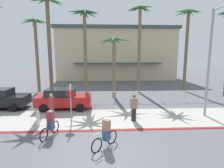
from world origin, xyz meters
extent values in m
plane|color=#5B5B60|center=(0.00, 10.00, 0.00)|extent=(80.00, 80.00, 0.00)
cube|color=#ADAAA0|center=(0.00, 4.20, 0.01)|extent=(44.00, 4.00, 0.02)
cube|color=maroon|center=(0.00, 2.20, 0.01)|extent=(44.00, 0.24, 0.03)
cube|color=beige|center=(2.52, 27.02, 4.31)|extent=(20.41, 10.04, 8.62)
cube|color=#384C47|center=(2.52, 27.02, 8.87)|extent=(21.01, 10.64, 0.50)
cube|color=#384C47|center=(2.52, 21.50, 3.00)|extent=(14.28, 1.20, 0.16)
cylinder|color=white|center=(0.00, 8.50, 1.00)|extent=(24.80, 0.08, 0.08)
cylinder|color=white|center=(-7.89, 8.50, 0.50)|extent=(0.08, 0.08, 1.00)
cylinder|color=white|center=(-5.64, 8.50, 0.50)|extent=(0.08, 0.08, 1.00)
cylinder|color=white|center=(-3.38, 8.50, 0.50)|extent=(0.08, 0.08, 1.00)
cylinder|color=white|center=(-1.13, 8.50, 0.50)|extent=(0.08, 0.08, 1.00)
cylinder|color=white|center=(1.13, 8.50, 0.50)|extent=(0.08, 0.08, 1.00)
cylinder|color=white|center=(3.38, 8.50, 0.50)|extent=(0.08, 0.08, 1.00)
cylinder|color=white|center=(5.64, 8.50, 0.50)|extent=(0.08, 0.08, 1.00)
cylinder|color=white|center=(7.89, 8.50, 0.50)|extent=(0.08, 0.08, 1.00)
cylinder|color=white|center=(10.14, 8.50, 0.50)|extent=(0.08, 0.08, 1.00)
cylinder|color=gray|center=(-1.99, 3.47, 1.10)|extent=(0.08, 0.08, 2.20)
cube|color=white|center=(-1.99, 3.47, 2.38)|extent=(0.04, 0.56, 0.36)
cylinder|color=red|center=(-1.99, 3.47, 1.98)|extent=(0.52, 0.03, 0.52)
cylinder|color=white|center=(-4.00, 3.11, 0.42)|extent=(0.20, 0.20, 0.85)
sphere|color=white|center=(-4.00, 3.11, 0.90)|extent=(0.20, 0.20, 0.20)
cylinder|color=#9EA0A5|center=(7.56, 4.42, 3.75)|extent=(0.18, 0.18, 7.50)
cylinder|color=#756047|center=(-7.64, 13.94, 4.18)|extent=(0.36, 0.36, 8.36)
cone|color=#2D6B33|center=(-6.81, 13.94, 8.15)|extent=(1.74, 0.32, 0.72)
cone|color=#2D6B33|center=(-7.30, 14.52, 8.18)|extent=(0.99, 1.39, 0.65)
cone|color=#2D6B33|center=(-8.06, 14.66, 8.11)|extent=(1.16, 1.68, 0.81)
cone|color=#2D6B33|center=(-8.50, 13.94, 8.13)|extent=(1.80, 0.32, 0.76)
cone|color=#2D6B33|center=(-8.04, 13.24, 8.21)|extent=(1.11, 1.61, 0.61)
cone|color=#2D6B33|center=(-7.31, 13.38, 8.17)|extent=(0.97, 1.36, 0.68)
cylinder|color=brown|center=(-5.01, 10.02, 4.79)|extent=(0.36, 0.36, 9.58)
cone|color=#387F3D|center=(-4.23, 10.02, 9.32)|extent=(1.66, 0.32, 0.82)
cone|color=#387F3D|center=(-4.42, 10.75, 9.41)|extent=(1.45, 1.71, 0.64)
cone|color=#387F3D|center=(-5.14, 10.60, 9.41)|extent=(0.60, 1.33, 0.65)
cone|color=#387F3D|center=(-5.56, 10.28, 9.37)|extent=(1.34, 0.87, 0.73)
cone|color=#387F3D|center=(-5.74, 9.67, 9.33)|extent=(1.68, 1.03, 0.81)
cylinder|color=#756047|center=(-1.71, 11.17, 4.38)|extent=(0.36, 0.36, 8.76)
cone|color=#235B2D|center=(-0.92, 11.17, 8.59)|extent=(1.64, 0.32, 0.65)
cone|color=#235B2D|center=(-1.09, 11.69, 8.52)|extent=(1.51, 1.34, 0.78)
cone|color=#235B2D|center=(-1.56, 12.01, 8.53)|extent=(0.63, 1.82, 0.77)
cone|color=#235B2D|center=(-2.04, 11.75, 8.58)|extent=(0.99, 1.39, 0.66)
cone|color=#235B2D|center=(-2.46, 11.44, 8.62)|extent=(1.66, 0.86, 0.60)
cone|color=#235B2D|center=(-2.53, 10.87, 8.63)|extent=(1.79, 0.91, 0.57)
cone|color=#235B2D|center=(-2.15, 10.40, 8.53)|extent=(1.21, 1.77, 0.77)
cone|color=#235B2D|center=(-1.56, 10.33, 8.49)|extent=(0.63, 1.83, 0.85)
cone|color=#235B2D|center=(-0.99, 10.57, 8.55)|extent=(1.69, 1.49, 0.73)
cylinder|color=#756047|center=(1.25, 10.33, 3.01)|extent=(0.36, 0.36, 6.02)
cone|color=#387F3D|center=(2.13, 10.33, 5.87)|extent=(1.82, 0.32, 0.61)
cone|color=#387F3D|center=(1.63, 10.81, 5.77)|extent=(1.09, 1.25, 0.79)
cone|color=#387F3D|center=(1.06, 11.15, 5.80)|extent=(0.70, 1.79, 0.75)
cone|color=#387F3D|center=(0.50, 10.69, 5.76)|extent=(1.73, 1.06, 0.83)
cone|color=#387F3D|center=(0.43, 9.93, 5.81)|extent=(1.84, 1.11, 0.73)
cone|color=#387F3D|center=(1.06, 9.51, 5.83)|extent=(0.70, 1.77, 0.70)
cone|color=#387F3D|center=(1.76, 9.68, 5.88)|extent=(1.31, 1.53, 0.58)
cylinder|color=#756047|center=(4.31, 12.97, 4.85)|extent=(0.36, 0.36, 9.70)
cone|color=#2D6B33|center=(4.95, 12.97, 9.43)|extent=(1.40, 0.32, 0.83)
cone|color=#2D6B33|center=(4.93, 13.49, 9.49)|extent=(1.50, 1.33, 0.73)
cone|color=#2D6B33|center=(4.47, 13.85, 9.55)|extent=(0.63, 1.86, 0.61)
cone|color=#2D6B33|center=(3.90, 13.69, 9.55)|extent=(1.13, 1.64, 0.62)
cone|color=#2D6B33|center=(3.58, 13.24, 9.46)|extent=(1.67, 0.87, 0.79)
cone|color=#2D6B33|center=(3.58, 12.71, 9.45)|extent=(1.67, 0.87, 0.81)
cone|color=#2D6B33|center=(3.99, 12.42, 9.51)|extent=(0.96, 1.35, 0.69)
cone|color=#2D6B33|center=(4.48, 12.04, 9.46)|extent=(0.66, 2.00, 0.78)
cone|color=#2D6B33|center=(4.94, 12.44, 9.55)|extent=(1.51, 1.34, 0.61)
cylinder|color=brown|center=(9.99, 13.25, 4.74)|extent=(0.36, 0.36, 9.48)
cone|color=#387F3D|center=(10.69, 13.25, 9.27)|extent=(1.50, 0.32, 0.73)
cone|color=#387F3D|center=(10.57, 13.83, 9.27)|extent=(1.44, 1.44, 0.73)
cone|color=#387F3D|center=(9.99, 14.10, 9.32)|extent=(0.32, 1.75, 0.63)
cone|color=#387F3D|center=(9.37, 13.88, 9.21)|extent=(1.54, 1.54, 0.85)
cone|color=#387F3D|center=(9.12, 13.25, 9.32)|extent=(1.81, 0.32, 0.65)
cone|color=#387F3D|center=(9.50, 12.76, 9.24)|extent=(1.29, 1.29, 0.79)
cone|color=#387F3D|center=(9.99, 12.64, 9.28)|extent=(0.32, 1.32, 0.70)
cone|color=#387F3D|center=(10.53, 12.71, 9.24)|extent=(1.37, 1.37, 0.79)
cone|color=#235B2D|center=(12.68, 10.92, 8.60)|extent=(1.34, 1.34, 0.64)
cone|color=#235B2D|center=(12.27, 10.38, 8.57)|extent=(1.95, 0.32, 0.70)
cube|color=black|center=(-8.37, 6.92, 0.73)|extent=(4.40, 1.80, 0.80)
cylinder|color=black|center=(-6.96, 7.82, 0.33)|extent=(0.66, 0.22, 0.66)
cylinder|color=black|center=(-6.96, 6.02, 0.33)|extent=(0.66, 0.22, 0.66)
cube|color=red|center=(-3.11, 6.64, 0.73)|extent=(4.40, 1.80, 0.80)
cube|color=#1E2328|center=(-3.36, 6.64, 1.41)|extent=(2.29, 1.58, 0.56)
cylinder|color=black|center=(-1.71, 7.54, 0.33)|extent=(0.66, 0.22, 0.66)
cylinder|color=black|center=(-1.71, 5.74, 0.33)|extent=(0.66, 0.22, 0.66)
cylinder|color=black|center=(-4.52, 7.54, 0.33)|extent=(0.66, 0.22, 0.66)
cylinder|color=black|center=(-4.52, 5.74, 0.33)|extent=(0.66, 0.22, 0.66)
torus|color=black|center=(-0.21, -0.20, 0.33)|extent=(0.53, 0.57, 0.72)
torus|color=black|center=(0.53, 0.60, 0.33)|extent=(0.53, 0.57, 0.72)
cylinder|color=#197F7A|center=(0.31, 0.36, 0.48)|extent=(0.51, 0.54, 0.35)
cylinder|color=#197F7A|center=(-0.05, -0.03, 0.62)|extent=(0.30, 0.31, 0.07)
cylinder|color=#197F7A|center=(0.24, 0.29, 0.55)|extent=(0.05, 0.05, 0.44)
cylinder|color=silver|center=(-0.18, -0.17, 0.88)|extent=(0.37, 0.39, 0.04)
cube|color=#384C7A|center=(0.24, 0.29, 0.61)|extent=(0.42, 0.43, 0.52)
cube|color=#93705B|center=(0.24, 0.29, 1.13)|extent=(0.43, 0.42, 0.52)
sphere|color=#D6A884|center=(0.24, 0.29, 1.36)|extent=(0.22, 0.22, 0.22)
torus|color=black|center=(-2.99, 1.02, 0.33)|extent=(0.27, 0.71, 0.72)
torus|color=black|center=(-2.67, 2.07, 0.33)|extent=(0.27, 0.71, 0.72)
cylinder|color=black|center=(-2.77, 1.75, 0.48)|extent=(0.25, 0.68, 0.35)
cylinder|color=black|center=(-2.92, 1.25, 0.62)|extent=(0.16, 0.38, 0.07)
cylinder|color=black|center=(-2.80, 1.66, 0.55)|extent=(0.05, 0.05, 0.44)
cylinder|color=silver|center=(-2.98, 1.07, 0.88)|extent=(0.18, 0.49, 0.04)
cube|color=#384C7A|center=(-2.80, 1.66, 0.61)|extent=(0.36, 0.39, 0.52)
cube|color=#A33338|center=(-2.80, 1.66, 1.13)|extent=(0.40, 0.35, 0.52)
sphere|color=beige|center=(-2.80, 1.66, 1.36)|extent=(0.22, 0.22, 0.22)
cylinder|color=#232326|center=(2.15, 3.63, 0.44)|extent=(0.43, 0.43, 0.89)
cube|color=#93705B|center=(2.15, 3.63, 1.23)|extent=(0.47, 0.41, 0.68)
sphere|color=brown|center=(2.15, 3.63, 1.72)|extent=(0.24, 0.24, 0.24)
cylinder|color=#4C4C51|center=(-3.51, 4.45, 0.43)|extent=(0.34, 0.34, 0.86)
cube|color=#A33338|center=(-3.51, 4.45, 1.19)|extent=(0.29, 0.42, 0.66)
sphere|color=#D6A884|center=(-3.51, 4.45, 1.67)|extent=(0.24, 0.24, 0.24)
camera|label=1|loc=(0.09, -7.88, 4.47)|focal=28.79mm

